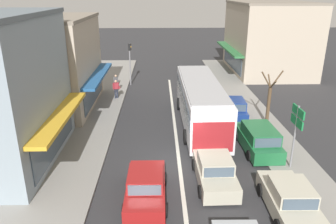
# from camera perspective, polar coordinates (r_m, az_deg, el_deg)

# --- Properties ---
(ground_plane) EXTENTS (140.00, 140.00, 0.00)m
(ground_plane) POSITION_cam_1_polar(r_m,az_deg,el_deg) (18.59, 1.95, -8.70)
(ground_plane) COLOR #2D2D30
(lane_centre_line) EXTENTS (0.20, 28.00, 0.01)m
(lane_centre_line) POSITION_cam_1_polar(r_m,az_deg,el_deg) (22.16, 1.33, -3.65)
(lane_centre_line) COLOR silver
(lane_centre_line) RESTS_ON ground
(sidewalk_left) EXTENTS (5.20, 44.00, 0.14)m
(sidewalk_left) POSITION_cam_1_polar(r_m,az_deg,el_deg) (24.63, -14.92, -1.67)
(sidewalk_left) COLOR gray
(sidewalk_left) RESTS_ON ground
(kerb_right) EXTENTS (2.80, 44.00, 0.12)m
(kerb_right) POSITION_cam_1_polar(r_m,az_deg,el_deg) (25.03, 15.43, -1.38)
(kerb_right) COLOR gray
(kerb_right) RESTS_ON ground
(shopfront_mid_block) EXTENTS (8.63, 9.16, 7.23)m
(shopfront_mid_block) POSITION_cam_1_polar(r_m,az_deg,el_deg) (27.69, -20.94, 7.78)
(shopfront_mid_block) COLOR #B2A38E
(shopfront_mid_block) RESTS_ON ground
(building_right_far) EXTENTS (9.04, 11.41, 7.90)m
(building_right_far) POSITION_cam_1_polar(r_m,az_deg,el_deg) (40.13, 17.07, 12.26)
(building_right_far) COLOR #B2A38E
(building_right_far) RESTS_ON ground
(city_bus) EXTENTS (2.84, 10.88, 3.23)m
(city_bus) POSITION_cam_1_polar(r_m,az_deg,el_deg) (22.84, 5.66, 2.05)
(city_bus) COLOR silver
(city_bus) RESTS_ON ground
(sedan_behind_bus_near) EXTENTS (1.93, 4.21, 1.47)m
(sedan_behind_bus_near) POSITION_cam_1_polar(r_m,az_deg,el_deg) (15.26, -3.87, -12.93)
(sedan_behind_bus_near) COLOR maroon
(sedan_behind_bus_near) RESTS_ON ground
(sedan_queue_far_back) EXTENTS (1.96, 4.23, 1.47)m
(sedan_queue_far_back) POSITION_cam_1_polar(r_m,az_deg,el_deg) (16.60, 8.12, -10.12)
(sedan_queue_far_back) COLOR #B7B29E
(sedan_queue_far_back) RESTS_ON ground
(parked_sedan_kerb_front) EXTENTS (1.95, 4.23, 1.47)m
(parked_sedan_kerb_front) POSITION_cam_1_polar(r_m,az_deg,el_deg) (15.32, 20.45, -14.21)
(parked_sedan_kerb_front) COLOR #B7B29E
(parked_sedan_kerb_front) RESTS_ON ground
(parked_wagon_kerb_second) EXTENTS (2.04, 4.55, 1.58)m
(parked_wagon_kerb_second) POSITION_cam_1_polar(r_m,az_deg,el_deg) (20.26, 15.44, -4.55)
(parked_wagon_kerb_second) COLOR #1E6638
(parked_wagon_kerb_second) RESTS_ON ground
(parked_hatchback_kerb_third) EXTENTS (1.91, 3.75, 1.54)m
(parked_hatchback_kerb_third) POSITION_cam_1_polar(r_m,az_deg,el_deg) (24.92, 11.23, 0.49)
(parked_hatchback_kerb_third) COLOR navy
(parked_hatchback_kerb_third) RESTS_ON ground
(traffic_light_downstreet) EXTENTS (0.32, 0.24, 4.20)m
(traffic_light_downstreet) POSITION_cam_1_polar(r_m,az_deg,el_deg) (33.04, -6.66, 9.50)
(traffic_light_downstreet) COLOR gray
(traffic_light_downstreet) RESTS_ON ground
(directional_road_sign) EXTENTS (0.10, 1.40, 3.60)m
(directional_road_sign) POSITION_cam_1_polar(r_m,az_deg,el_deg) (17.99, 21.51, -1.70)
(directional_road_sign) COLOR gray
(directional_road_sign) RESTS_ON ground
(street_tree_right) EXTENTS (1.52, 1.66, 3.99)m
(street_tree_right) POSITION_cam_1_polar(r_m,az_deg,el_deg) (23.86, 17.18, 1.88)
(street_tree_right) COLOR brown
(street_tree_right) RESTS_ON ground
(pedestrian_with_handbag_near) EXTENTS (0.62, 0.47, 1.63)m
(pedestrian_with_handbag_near) POSITION_cam_1_polar(r_m,az_deg,el_deg) (28.93, -9.02, 4.17)
(pedestrian_with_handbag_near) COLOR #232838
(pedestrian_with_handbag_near) RESTS_ON sidewalk_left
(pedestrian_browsing_midblock) EXTENTS (0.39, 0.48, 1.63)m
(pedestrian_browsing_midblock) POSITION_cam_1_polar(r_m,az_deg,el_deg) (30.78, -9.05, 5.15)
(pedestrian_browsing_midblock) COLOR #4C4742
(pedestrian_browsing_midblock) RESTS_ON sidewalk_left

